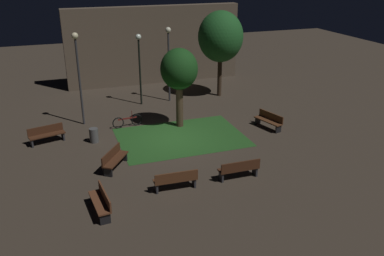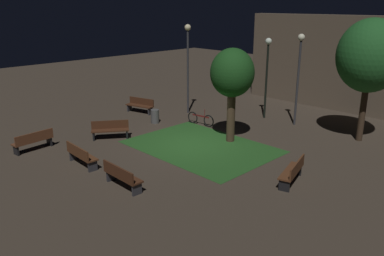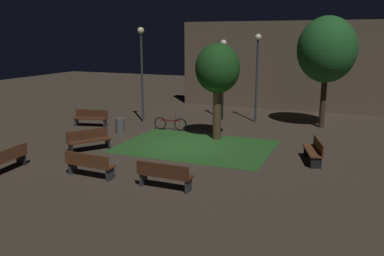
% 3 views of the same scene
% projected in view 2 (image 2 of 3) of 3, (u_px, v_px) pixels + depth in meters
% --- Properties ---
extents(ground_plane, '(60.00, 60.00, 0.00)m').
position_uv_depth(ground_plane, '(193.00, 145.00, 18.43)').
color(ground_plane, '#3D3328').
extents(grass_lawn, '(6.59, 4.72, 0.01)m').
position_uv_depth(grass_lawn, '(201.00, 147.00, 18.19)').
color(grass_lawn, '#23511E').
rests_on(grass_lawn, ground).
extents(bench_back_row, '(1.82, 0.56, 0.88)m').
position_uv_depth(bench_back_row, '(81.00, 155.00, 15.91)').
color(bench_back_row, '#512D19').
rests_on(bench_back_row, ground).
extents(bench_front_left, '(1.80, 0.49, 0.88)m').
position_uv_depth(bench_front_left, '(121.00, 176.00, 13.98)').
color(bench_front_left, '#422314').
rests_on(bench_front_left, ground).
extents(bench_corner, '(0.96, 1.86, 0.88)m').
position_uv_depth(bench_corner, '(293.00, 171.00, 14.37)').
color(bench_corner, '#512D19').
rests_on(bench_corner, ground).
extents(bench_by_lamp, '(1.86, 0.91, 0.88)m').
position_uv_depth(bench_by_lamp, '(140.00, 105.00, 23.74)').
color(bench_by_lamp, '#422314').
rests_on(bench_by_lamp, ground).
extents(bench_near_trees, '(0.64, 1.84, 0.88)m').
position_uv_depth(bench_near_trees, '(33.00, 140.00, 17.59)').
color(bench_near_trees, brown).
rests_on(bench_near_trees, ground).
extents(bench_front_right, '(1.42, 1.75, 0.88)m').
position_uv_depth(bench_front_right, '(110.00, 129.00, 19.15)').
color(bench_front_right, '#422314').
rests_on(bench_front_right, ground).
extents(tree_tall_center, '(3.00, 3.00, 5.77)m').
position_uv_depth(tree_tall_center, '(370.00, 56.00, 17.82)').
color(tree_tall_center, '#38281C').
rests_on(tree_tall_center, ground).
extents(tree_left_canopy, '(2.05, 2.05, 4.45)m').
position_uv_depth(tree_left_canopy, '(232.00, 75.00, 17.98)').
color(tree_left_canopy, '#423021').
rests_on(tree_left_canopy, ground).
extents(lamp_post_plaza_east, '(0.36, 0.36, 4.87)m').
position_uv_depth(lamp_post_plaza_east, '(299.00, 65.00, 20.52)').
color(lamp_post_plaza_east, '#333338').
rests_on(lamp_post_plaza_east, ground).
extents(lamp_post_near_wall, '(0.36, 0.36, 4.56)m').
position_uv_depth(lamp_post_near_wall, '(267.00, 65.00, 21.84)').
color(lamp_post_near_wall, black).
rests_on(lamp_post_near_wall, ground).
extents(lamp_post_plaza_west, '(0.36, 0.36, 5.22)m').
position_uv_depth(lamp_post_plaza_west, '(188.00, 55.00, 22.80)').
color(lamp_post_plaza_west, '#333338').
rests_on(lamp_post_plaza_west, ground).
extents(trash_bin, '(0.45, 0.45, 0.76)m').
position_uv_depth(trash_bin, '(155.00, 116.00, 21.71)').
color(trash_bin, '#4C4C4C').
rests_on(trash_bin, ground).
extents(bicycle, '(1.75, 0.27, 0.93)m').
position_uv_depth(bicycle, '(201.00, 119.00, 21.34)').
color(bicycle, black).
rests_on(bicycle, ground).
extents(building_wall_backdrop, '(13.13, 0.80, 5.71)m').
position_uv_depth(building_wall_backdrop, '(345.00, 64.00, 23.65)').
color(building_wall_backdrop, brown).
rests_on(building_wall_backdrop, ground).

